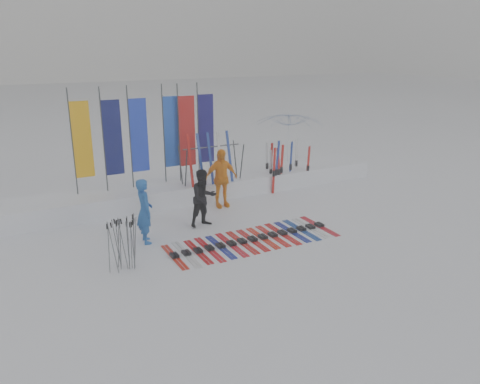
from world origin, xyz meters
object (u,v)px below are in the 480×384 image
person_yellow (221,178)px  ski_row (253,239)px  person_blue (145,211)px  person_black (204,198)px  tent_canopy (289,142)px  ski_rack (212,159)px

person_yellow → ski_row: (-0.45, -2.88, -0.90)m
person_blue → person_yellow: (2.98, 1.65, 0.08)m
person_blue → ski_row: 2.93m
person_blue → person_yellow: bearing=-57.1°
person_black → ski_row: person_black is taller
ski_row → person_blue: bearing=154.1°
ski_row → person_yellow: bearing=81.1°
tent_canopy → ski_rack: size_ratio=1.33×
person_blue → ski_row: bearing=-112.0°
ski_rack → ski_row: bearing=-98.0°
person_black → person_blue: bearing=-177.1°
ski_row → ski_rack: (0.53, 3.74, 1.35)m
person_blue → ski_row: size_ratio=0.38×
person_yellow → person_black: bearing=-130.0°
ski_row → tent_canopy: bearing=49.4°
person_yellow → ski_rack: (0.08, 0.86, 0.45)m
person_black → tent_canopy: tent_canopy is taller
person_black → ski_rack: 2.53m
person_blue → person_yellow: person_yellow is taller
person_blue → ski_row: person_blue is taller
person_blue → tent_canopy: bearing=-55.3°
person_black → ski_rack: (1.24, 2.14, 0.56)m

